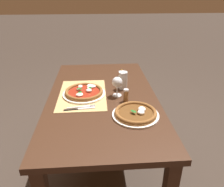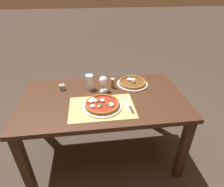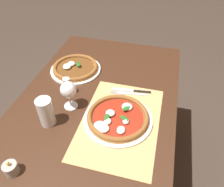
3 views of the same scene
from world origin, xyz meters
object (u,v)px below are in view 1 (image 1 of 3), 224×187
object	(u,v)px
votive_candle	(122,74)
pepper_shaker	(126,95)
knife	(80,109)
fork	(81,107)
wine_glass	(117,83)
pizza_near	(84,92)
pint_glass	(123,81)
pizza_far	(136,113)

from	to	relation	value
votive_candle	pepper_shaker	size ratio (longest dim) A/B	0.74
knife	fork	bearing A→B (deg)	158.29
fork	knife	distance (m)	0.03
wine_glass	knife	world-z (taller)	wine_glass
knife	votive_candle	xyz separation A→B (m)	(-0.59, 0.36, 0.02)
fork	votive_candle	xyz separation A→B (m)	(-0.56, 0.35, 0.02)
pizza_near	knife	bearing A→B (deg)	-5.87
pint_glass	pepper_shaker	world-z (taller)	pint_glass
pizza_far	pepper_shaker	world-z (taller)	pepper_shaker
pizza_far	wine_glass	bearing A→B (deg)	-162.52
pizza_near	pint_glass	size ratio (longest dim) A/B	2.28
wine_glass	fork	xyz separation A→B (m)	(0.16, -0.27, -0.10)
pint_glass	pepper_shaker	distance (m)	0.22
wine_glass	pepper_shaker	xyz separation A→B (m)	(0.10, 0.06, -0.06)
pizza_near	knife	world-z (taller)	pizza_near
pint_glass	fork	xyz separation A→B (m)	(0.29, -0.33, -0.06)
pizza_far	knife	size ratio (longest dim) A/B	1.43
pizza_far	wine_glass	world-z (taller)	wine_glass
pint_glass	fork	size ratio (longest dim) A/B	0.72
votive_candle	pepper_shaker	xyz separation A→B (m)	(0.49, -0.02, 0.03)
fork	pizza_far	bearing A→B (deg)	69.43
pint_glass	pepper_shaker	xyz separation A→B (m)	(0.22, -0.00, -0.02)
fork	pint_glass	bearing A→B (deg)	131.89
pint_glass	votive_candle	world-z (taller)	pint_glass
pizza_far	fork	distance (m)	0.39
pepper_shaker	pizza_far	bearing A→B (deg)	10.58
pint_glass	fork	bearing A→B (deg)	-48.11
knife	pepper_shaker	size ratio (longest dim) A/B	2.22
votive_candle	pepper_shaker	world-z (taller)	pepper_shaker
pizza_far	pepper_shaker	distance (m)	0.21
pizza_near	pizza_far	xyz separation A→B (m)	(0.34, 0.35, -0.00)
pizza_near	knife	xyz separation A→B (m)	(0.23, -0.02, -0.02)
pizza_near	wine_glass	world-z (taller)	wine_glass
pizza_far	votive_candle	size ratio (longest dim) A/B	4.29
pizza_far	knife	bearing A→B (deg)	-106.17
pizza_near	wine_glass	bearing A→B (deg)	82.17
pizza_near	fork	size ratio (longest dim) A/B	1.65
pizza_near	pint_glass	world-z (taller)	pint_glass
pizza_far	votive_candle	distance (m)	0.70
knife	pizza_near	bearing A→B (deg)	174.13
pizza_far	wine_glass	distance (m)	0.33
knife	votive_candle	size ratio (longest dim) A/B	2.99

